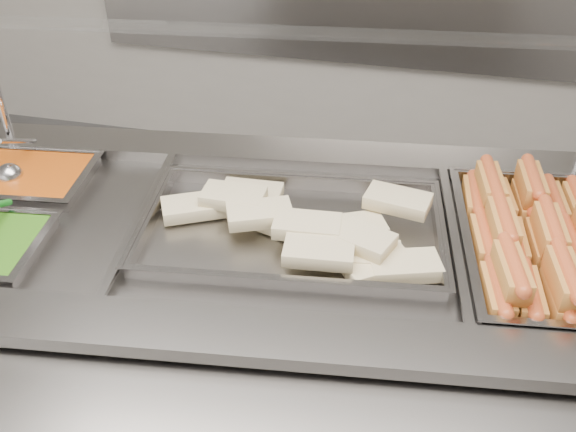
% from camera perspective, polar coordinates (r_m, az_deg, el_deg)
% --- Properties ---
extents(steam_counter, '(2.17, 1.16, 0.99)m').
position_cam_1_polar(steam_counter, '(1.98, -1.62, -12.30)').
color(steam_counter, slate).
rests_on(steam_counter, ground).
extents(tray_rail, '(2.00, 0.64, 0.06)m').
position_cam_1_polar(tray_rail, '(1.28, -5.41, -17.44)').
color(tray_rail, gray).
rests_on(tray_rail, steam_counter).
extents(sneeze_guard, '(1.84, 0.54, 0.48)m').
position_cam_1_polar(sneeze_guard, '(1.67, -1.03, 15.62)').
color(sneeze_guard, silver).
rests_on(sneeze_guard, steam_counter).
extents(pan_hotdogs, '(0.44, 0.65, 0.11)m').
position_cam_1_polar(pan_hotdogs, '(1.73, 21.37, -3.21)').
color(pan_hotdogs, gray).
rests_on(pan_hotdogs, steam_counter).
extents(pan_wraps, '(0.80, 0.53, 0.08)m').
position_cam_1_polar(pan_wraps, '(1.65, 0.38, -1.55)').
color(pan_wraps, gray).
rests_on(pan_wraps, steam_counter).
extents(pan_beans, '(0.36, 0.30, 0.11)m').
position_cam_1_polar(pan_beans, '(2.00, -21.80, 2.39)').
color(pan_beans, gray).
rests_on(pan_beans, steam_counter).
extents(hotdogs_in_buns, '(0.39, 0.60, 0.13)m').
position_cam_1_polar(hotdogs_in_buns, '(1.69, 21.67, -1.96)').
color(hotdogs_in_buns, '#AE5D24').
rests_on(hotdogs_in_buns, pan_hotdogs).
extents(tortilla_wraps, '(0.76, 0.37, 0.08)m').
position_cam_1_polar(tortilla_wraps, '(1.62, 1.95, -0.89)').
color(tortilla_wraps, '#CEBC8A').
rests_on(tortilla_wraps, pan_wraps).
extents(ladle, '(0.08, 0.22, 0.16)m').
position_cam_1_polar(ladle, '(1.99, -23.44, 3.45)').
color(ladle, '#B9B8BE').
rests_on(ladle, pan_beans).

